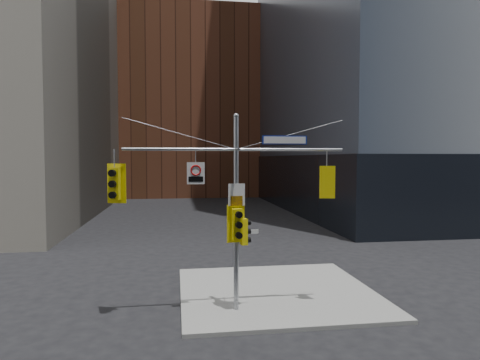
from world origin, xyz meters
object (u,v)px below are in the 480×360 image
object	(u,v)px
traffic_light_west_arm	(115,184)
traffic_light_pole_side	(245,232)
traffic_light_pole_front	(237,224)
regulatory_sign_arm	(196,173)
signal_assembly	(236,193)
traffic_light_east_arm	(327,182)
street_sign_blade	(285,140)

from	to	relation	value
traffic_light_west_arm	traffic_light_pole_side	distance (m)	4.91
traffic_light_pole_front	regulatory_sign_arm	xyz separation A→B (m)	(-1.45, 0.25, 1.85)
signal_assembly	traffic_light_pole_front	size ratio (longest dim) A/B	5.85
traffic_light_east_arm	regulatory_sign_arm	xyz separation A→B (m)	(-4.86, -0.02, 0.38)
signal_assembly	regulatory_sign_arm	distance (m)	1.64
traffic_light_west_arm	traffic_light_east_arm	xyz separation A→B (m)	(7.67, -0.01, 0.00)
signal_assembly	traffic_light_west_arm	distance (m)	4.27
traffic_light_pole_side	regulatory_sign_arm	xyz separation A→B (m)	(-1.77, -0.03, 2.17)
traffic_light_pole_side	traffic_light_east_arm	bearing A→B (deg)	-100.60
signal_assembly	traffic_light_pole_side	size ratio (longest dim) A/B	8.38
traffic_light_east_arm	traffic_light_pole_side	xyz separation A→B (m)	(-3.09, 0.01, -1.79)
street_sign_blade	traffic_light_pole_front	bearing A→B (deg)	-171.19
street_sign_blade	traffic_light_west_arm	bearing A→B (deg)	-179.81
traffic_light_east_arm	traffic_light_west_arm	bearing A→B (deg)	9.97
signal_assembly	traffic_light_west_arm	world-z (taller)	signal_assembly
signal_assembly	traffic_light_pole_front	xyz separation A→B (m)	(-0.00, -0.27, -1.09)
traffic_light_east_arm	traffic_light_pole_front	distance (m)	3.73
traffic_light_west_arm	traffic_light_pole_front	world-z (taller)	traffic_light_west_arm
traffic_light_west_arm	traffic_light_east_arm	size ratio (longest dim) A/B	1.16
traffic_light_west_arm	traffic_light_pole_side	world-z (taller)	traffic_light_west_arm
street_sign_blade	regulatory_sign_arm	distance (m)	3.45
traffic_light_pole_side	street_sign_blade	bearing A→B (deg)	-100.80
regulatory_sign_arm	traffic_light_pole_side	bearing A→B (deg)	0.41
traffic_light_pole_front	regulatory_sign_arm	bearing A→B (deg)	161.76
signal_assembly	regulatory_sign_arm	size ratio (longest dim) A/B	10.22
signal_assembly	traffic_light_pole_side	distance (m)	1.44
traffic_light_pole_side	street_sign_blade	size ratio (longest dim) A/B	0.57
signal_assembly	traffic_light_east_arm	size ratio (longest dim) A/B	6.66
traffic_light_east_arm	traffic_light_pole_side	world-z (taller)	traffic_light_east_arm
traffic_light_pole_front	regulatory_sign_arm	size ratio (longest dim) A/B	1.75
signal_assembly	regulatory_sign_arm	bearing A→B (deg)	-179.20
traffic_light_west_arm	street_sign_blade	bearing A→B (deg)	13.38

